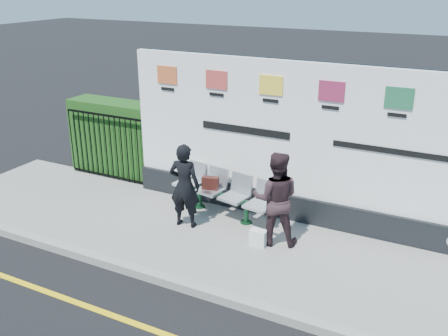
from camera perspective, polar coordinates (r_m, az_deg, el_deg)
name	(u,v)px	position (r m, az deg, el deg)	size (l,w,h in m)	color
pavement	(271,253)	(8.69, 5.37, -9.69)	(14.00, 3.00, 0.12)	gray
kerb	(232,301)	(7.53, 0.98, -14.91)	(14.00, 0.18, 0.14)	gray
billboard	(327,159)	(9.14, 11.73, 0.99)	(8.00, 0.30, 3.00)	black
hedge	(118,138)	(11.90, -11.98, 3.43)	(2.35, 0.70, 1.70)	#1C4A16
railing	(106,146)	(11.60, -13.32, 2.43)	(2.05, 0.06, 1.54)	black
bench	(222,204)	(9.72, -0.23, -4.10)	(2.19, 0.57, 0.47)	#B8BEC2
woman_left	(185,186)	(9.12, -4.52, -2.03)	(0.58, 0.38, 1.60)	black
woman_right	(276,199)	(8.54, 5.92, -3.49)	(0.81, 0.63, 1.67)	#301F23
handbag_brown	(210,183)	(9.73, -1.57, -1.74)	(0.32, 0.14, 0.25)	black
carrier_bag_white	(258,238)	(8.73, 3.93, -7.95)	(0.29, 0.17, 0.29)	white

